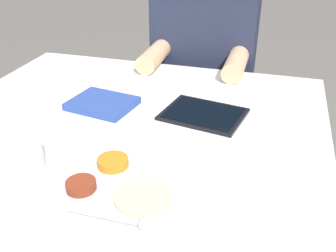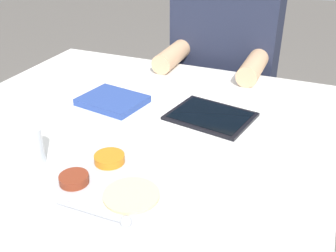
# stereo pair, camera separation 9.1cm
# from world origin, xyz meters

# --- Properties ---
(dining_table) EXTENTS (1.05, 1.04, 0.73)m
(dining_table) POSITION_xyz_m (0.00, 0.00, 0.37)
(dining_table) COLOR silver
(dining_table) RESTS_ON ground_plane
(thali_tray) EXTENTS (0.32, 0.32, 0.03)m
(thali_tray) POSITION_xyz_m (0.09, -0.23, 0.74)
(thali_tray) COLOR #B7BABF
(thali_tray) RESTS_ON dining_table
(red_notebook) EXTENTS (0.20, 0.17, 0.02)m
(red_notebook) POSITION_xyz_m (-0.10, 0.13, 0.74)
(red_notebook) COLOR silver
(red_notebook) RESTS_ON dining_table
(tablet_device) EXTENTS (0.24, 0.21, 0.01)m
(tablet_device) POSITION_xyz_m (0.19, 0.15, 0.74)
(tablet_device) COLOR black
(tablet_device) RESTS_ON dining_table
(person_diner) EXTENTS (0.39, 0.41, 1.21)m
(person_diner) POSITION_xyz_m (0.08, 0.69, 0.57)
(person_diner) COLOR black
(person_diner) RESTS_ON ground_plane
(drinking_glass) EXTENTS (0.06, 0.06, 0.09)m
(drinking_glass) POSITION_xyz_m (-0.12, -0.21, 0.78)
(drinking_glass) COLOR silver
(drinking_glass) RESTS_ON dining_table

